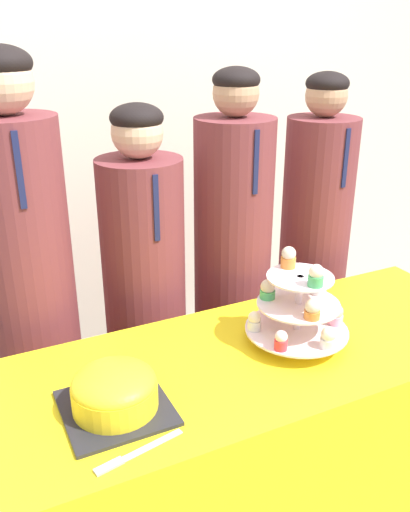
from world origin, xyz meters
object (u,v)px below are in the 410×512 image
at_px(cupcake_stand, 298,306).
at_px(student_2, 232,277).
at_px(round_cake, 115,391).
at_px(student_1, 146,307).
at_px(cake_knife, 125,459).
at_px(student_3, 312,262).
at_px(student_0, 32,306).

height_order(cupcake_stand, student_2, student_2).
bearing_deg(round_cake, student_1, 64.20).
height_order(round_cake, student_1, student_1).
bearing_deg(round_cake, student_2, 43.23).
xyz_separation_m(cake_knife, student_1, (0.34, 0.80, -0.09)).
bearing_deg(student_3, student_0, 180.00).
xyz_separation_m(cake_knife, student_0, (-0.06, 0.80, 0.01)).
bearing_deg(cake_knife, round_cake, 68.17).
bearing_deg(cake_knife, student_3, 25.07).
relative_size(round_cake, student_3, 0.18).
bearing_deg(student_2, student_0, 180.00).
distance_m(cake_knife, student_3, 1.35).
bearing_deg(cupcake_stand, cake_knife, -158.37).
relative_size(round_cake, cupcake_stand, 0.84).
bearing_deg(student_3, round_cake, -149.30).
bearing_deg(student_0, student_1, -0.00).
xyz_separation_m(round_cake, student_3, (1.06, 0.63, -0.11)).
relative_size(round_cake, student_1, 0.18).
height_order(student_1, student_3, student_3).
bearing_deg(student_0, student_3, -0.00).
bearing_deg(student_1, cupcake_stand, -63.18).
xyz_separation_m(cupcake_stand, student_3, (0.47, 0.55, -0.17)).
xyz_separation_m(round_cake, student_2, (0.67, 0.63, -0.10)).
bearing_deg(student_2, cupcake_stand, -98.61).
xyz_separation_m(cupcake_stand, student_1, (-0.28, 0.55, -0.20)).
distance_m(round_cake, cake_knife, 0.18).
xyz_separation_m(round_cake, cupcake_stand, (0.58, 0.07, 0.06)).
height_order(student_0, student_1, student_0).
xyz_separation_m(cake_knife, cupcake_stand, (0.62, 0.24, 0.12)).
height_order(student_1, student_2, student_2).
bearing_deg(round_cake, student_3, 30.70).
height_order(cake_knife, student_0, student_0).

